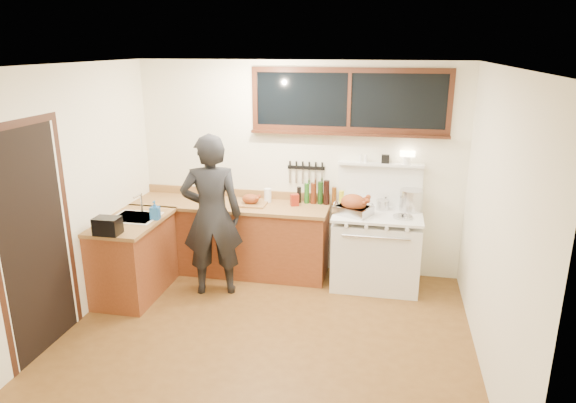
% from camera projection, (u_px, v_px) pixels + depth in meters
% --- Properties ---
extents(ground_plane, '(4.00, 3.50, 0.02)m').
position_uv_depth(ground_plane, '(266.00, 338.00, 5.07)').
color(ground_plane, brown).
extents(room_shell, '(4.10, 3.60, 2.65)m').
position_uv_depth(room_shell, '(264.00, 175.00, 4.59)').
color(room_shell, white).
rests_on(room_shell, ground).
extents(counter_back, '(2.44, 0.64, 1.00)m').
position_uv_depth(counter_back, '(231.00, 237.00, 6.45)').
color(counter_back, brown).
rests_on(counter_back, ground).
extents(counter_left, '(0.64, 1.09, 0.90)m').
position_uv_depth(counter_left, '(134.00, 257.00, 5.84)').
color(counter_left, brown).
rests_on(counter_left, ground).
extents(sink_unit, '(0.50, 0.45, 0.37)m').
position_uv_depth(sink_unit, '(136.00, 222.00, 5.80)').
color(sink_unit, white).
rests_on(sink_unit, counter_left).
extents(vintage_stove, '(1.02, 0.74, 1.58)m').
position_uv_depth(vintage_stove, '(376.00, 248.00, 6.07)').
color(vintage_stove, white).
rests_on(vintage_stove, ground).
extents(back_window, '(2.32, 0.13, 0.77)m').
position_uv_depth(back_window, '(349.00, 108.00, 5.96)').
color(back_window, black).
rests_on(back_window, room_shell).
extents(left_doorway, '(0.02, 1.04, 2.17)m').
position_uv_depth(left_doorway, '(35.00, 240.00, 4.61)').
color(left_doorway, black).
rests_on(left_doorway, ground).
extents(knife_strip, '(0.46, 0.03, 0.28)m').
position_uv_depth(knife_strip, '(306.00, 169.00, 6.29)').
color(knife_strip, black).
rests_on(knife_strip, room_shell).
extents(man, '(0.78, 0.62, 1.86)m').
position_uv_depth(man, '(212.00, 216.00, 5.75)').
color(man, black).
rests_on(man, ground).
extents(soap_bottle, '(0.11, 0.11, 0.21)m').
position_uv_depth(soap_bottle, '(155.00, 210.00, 5.70)').
color(soap_bottle, '#2362AF').
rests_on(soap_bottle, counter_left).
extents(toaster, '(0.26, 0.18, 0.18)m').
position_uv_depth(toaster, '(107.00, 226.00, 5.25)').
color(toaster, black).
rests_on(toaster, counter_left).
extents(cutting_board, '(0.38, 0.29, 0.14)m').
position_uv_depth(cutting_board, '(251.00, 201.00, 6.22)').
color(cutting_board, olive).
rests_on(cutting_board, counter_back).
extents(roast_turkey, '(0.48, 0.43, 0.24)m').
position_uv_depth(roast_turkey, '(354.00, 206.00, 5.86)').
color(roast_turkey, silver).
rests_on(roast_turkey, vintage_stove).
extents(stockpot, '(0.32, 0.32, 0.25)m').
position_uv_depth(stockpot, '(411.00, 200.00, 5.99)').
color(stockpot, silver).
rests_on(stockpot, vintage_stove).
extents(saucepan, '(0.19, 0.29, 0.12)m').
position_uv_depth(saucepan, '(383.00, 205.00, 6.05)').
color(saucepan, silver).
rests_on(saucepan, vintage_stove).
extents(pot_lid, '(0.22, 0.22, 0.04)m').
position_uv_depth(pot_lid, '(403.00, 217.00, 5.77)').
color(pot_lid, silver).
rests_on(pot_lid, vintage_stove).
extents(coffee_tin, '(0.12, 0.11, 0.14)m').
position_uv_depth(coffee_tin, '(295.00, 200.00, 6.19)').
color(coffee_tin, maroon).
rests_on(coffee_tin, counter_back).
extents(pitcher, '(0.11, 0.11, 0.17)m').
position_uv_depth(pitcher, '(268.00, 195.00, 6.33)').
color(pitcher, white).
rests_on(pitcher, counter_back).
extents(bottle_cluster, '(0.58, 0.07, 0.30)m').
position_uv_depth(bottle_cluster, '(320.00, 194.00, 6.24)').
color(bottle_cluster, black).
rests_on(bottle_cluster, counter_back).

